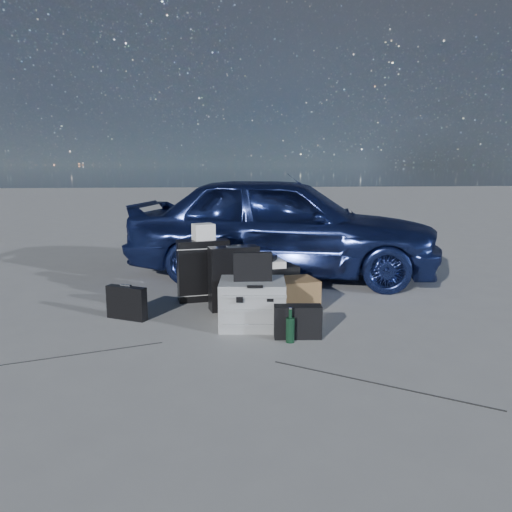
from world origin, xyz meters
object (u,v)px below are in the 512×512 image
(suitcase_right, at_px, (203,270))
(car, at_px, (283,226))
(green_bottle, at_px, (290,326))
(cardboard_box, at_px, (294,294))
(briefcase, at_px, (127,303))
(duffel_bag, at_px, (264,283))
(pelican_case, at_px, (252,303))
(suitcase_left, at_px, (234,278))

(suitcase_right, bearing_deg, car, 36.80)
(green_bottle, bearing_deg, cardboard_box, 78.02)
(suitcase_right, bearing_deg, briefcase, -149.42)
(cardboard_box, bearing_deg, duffel_bag, 118.94)
(pelican_case, bearing_deg, suitcase_right, 121.14)
(green_bottle, bearing_deg, duffel_bag, 92.29)
(briefcase, bearing_deg, pelican_case, 12.68)
(car, distance_m, suitcase_right, 1.58)
(suitcase_left, relative_size, duffel_bag, 0.90)
(pelican_case, distance_m, suitcase_right, 1.08)
(briefcase, relative_size, suitcase_left, 0.63)
(car, distance_m, duffel_bag, 1.29)
(suitcase_left, bearing_deg, green_bottle, -80.27)
(car, xyz_separation_m, suitcase_left, (-0.74, -1.51, -0.36))
(cardboard_box, distance_m, green_bottle, 0.98)
(pelican_case, distance_m, duffel_bag, 0.99)
(suitcase_left, xyz_separation_m, duffel_bag, (0.37, 0.38, -0.15))
(briefcase, relative_size, suitcase_right, 0.62)
(briefcase, bearing_deg, suitcase_left, 41.15)
(car, height_order, suitcase_left, car)
(car, distance_m, green_bottle, 2.63)
(duffel_bag, bearing_deg, green_bottle, -104.30)
(pelican_case, relative_size, duffel_bag, 0.82)
(pelican_case, distance_m, suitcase_left, 0.61)
(suitcase_left, distance_m, cardboard_box, 0.65)
(suitcase_right, xyz_separation_m, green_bottle, (0.74, -1.44, -0.19))
(pelican_case, bearing_deg, suitcase_left, 109.45)
(car, xyz_separation_m, pelican_case, (-0.60, -2.09, -0.47))
(suitcase_left, bearing_deg, duffel_bag, 34.15)
(pelican_case, bearing_deg, briefcase, 170.32)
(suitcase_right, height_order, cardboard_box, suitcase_right)
(briefcase, height_order, suitcase_right, suitcase_right)
(cardboard_box, height_order, green_bottle, cardboard_box)
(briefcase, xyz_separation_m, duffel_bag, (1.43, 0.63, 0.02))
(pelican_case, xyz_separation_m, green_bottle, (0.28, -0.47, -0.07))
(cardboard_box, relative_size, green_bottle, 1.48)
(car, bearing_deg, duffel_bag, 177.01)
(pelican_case, relative_size, green_bottle, 2.04)
(briefcase, distance_m, suitcase_left, 1.11)
(suitcase_left, bearing_deg, pelican_case, -88.57)
(duffel_bag, bearing_deg, car, 55.09)
(briefcase, bearing_deg, duffel_bag, 51.90)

